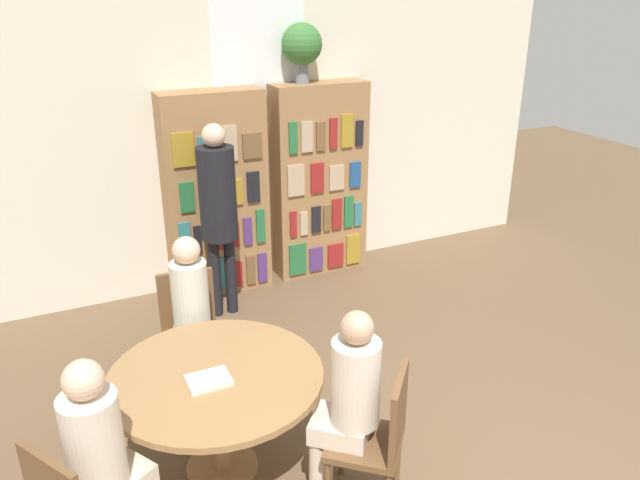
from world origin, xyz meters
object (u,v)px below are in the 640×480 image
(chair_left_side, at_px, (191,326))
(seated_reader_right, at_px, (348,397))
(reading_table, at_px, (217,389))
(seated_reader_left, at_px, (192,312))
(chair_far_side, at_px, (379,434))
(bookshelf_left, at_px, (216,195))
(flower_vase, at_px, (302,46))
(bookshelf_right, at_px, (319,181))
(librarian_standing, at_px, (218,201))
(seated_reader_back, at_px, (103,452))

(chair_left_side, distance_m, seated_reader_right, 1.58)
(reading_table, relative_size, seated_reader_left, 1.01)
(chair_far_side, relative_size, seated_reader_left, 0.71)
(bookshelf_left, xyz_separation_m, chair_far_side, (-0.02, -3.04, -0.47))
(bookshelf_left, relative_size, seated_reader_left, 1.55)
(flower_vase, distance_m, chair_left_side, 2.76)
(bookshelf_right, distance_m, librarian_standing, 1.30)
(chair_left_side, bearing_deg, bookshelf_right, -134.80)
(chair_left_side, relative_size, seated_reader_right, 0.71)
(chair_left_side, xyz_separation_m, librarian_standing, (0.53, 0.94, 0.59))
(bookshelf_right, bearing_deg, librarian_standing, -157.15)
(chair_left_side, distance_m, librarian_standing, 1.23)
(seated_reader_back, bearing_deg, bookshelf_right, 107.70)
(chair_left_side, distance_m, seated_reader_left, 0.28)
(flower_vase, height_order, chair_far_side, flower_vase)
(reading_table, distance_m, seated_reader_left, 0.79)
(bookshelf_left, distance_m, seated_reader_right, 2.94)
(bookshelf_right, relative_size, reading_table, 1.53)
(flower_vase, distance_m, reading_table, 3.36)
(seated_reader_left, bearing_deg, seated_reader_back, 62.94)
(seated_reader_left, bearing_deg, bookshelf_right, -131.73)
(reading_table, relative_size, seated_reader_right, 1.02)
(bookshelf_right, height_order, seated_reader_left, bookshelf_right)
(flower_vase, bearing_deg, chair_left_side, -136.86)
(chair_left_side, bearing_deg, seated_reader_left, 90.00)
(seated_reader_left, bearing_deg, chair_left_side, -90.00)
(chair_left_side, xyz_separation_m, chair_far_side, (0.64, -1.60, 0.00))
(flower_vase, relative_size, chair_left_side, 0.62)
(bookshelf_left, distance_m, librarian_standing, 0.53)
(flower_vase, bearing_deg, seated_reader_back, -129.37)
(bookshelf_left, bearing_deg, flower_vase, 0.30)
(seated_reader_right, bearing_deg, librarian_standing, 40.60)
(bookshelf_right, distance_m, chair_left_side, 2.29)
(chair_left_side, height_order, seated_reader_left, seated_reader_left)
(flower_vase, distance_m, seated_reader_back, 3.96)
(chair_far_side, bearing_deg, flower_vase, 24.57)
(reading_table, bearing_deg, seated_reader_back, -149.14)
(bookshelf_right, bearing_deg, chair_left_side, -139.94)
(reading_table, relative_size, seated_reader_back, 1.01)
(chair_left_side, height_order, seated_reader_back, seated_reader_back)
(seated_reader_left, xyz_separation_m, librarian_standing, (0.55, 1.12, 0.37))
(flower_vase, height_order, seated_reader_left, flower_vase)
(flower_vase, bearing_deg, librarian_standing, -153.57)
(seated_reader_right, height_order, seated_reader_back, seated_reader_back)
(reading_table, distance_m, librarian_standing, 2.06)
(seated_reader_back, bearing_deg, reading_table, 90.00)
(chair_left_side, relative_size, chair_far_side, 1.00)
(seated_reader_left, bearing_deg, reading_table, 90.00)
(seated_reader_right, bearing_deg, chair_far_side, -90.00)
(chair_left_side, bearing_deg, reading_table, 90.00)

